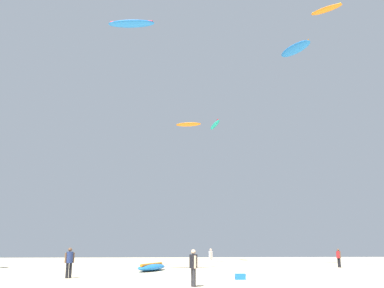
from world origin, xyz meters
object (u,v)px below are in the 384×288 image
(kite_aloft_0, at_px, (188,124))
(person_midground, at_px, (69,260))
(kite_aloft_5, at_px, (326,9))
(kite_aloft_6, at_px, (215,125))
(person_foreground, at_px, (193,265))
(kite_aloft_4, at_px, (295,49))
(person_right, at_px, (211,256))
(person_left, at_px, (339,256))
(cooler_box, at_px, (240,277))
(kite_grounded_near, at_px, (152,267))
(kite_aloft_2, at_px, (131,24))

(kite_aloft_0, bearing_deg, person_midground, -112.45)
(kite_aloft_5, height_order, kite_aloft_6, kite_aloft_5)
(person_foreground, height_order, kite_aloft_4, kite_aloft_4)
(kite_aloft_4, bearing_deg, kite_aloft_6, 120.63)
(person_foreground, xyz_separation_m, kite_aloft_4, (12.62, 19.44, 21.28))
(kite_aloft_0, xyz_separation_m, kite_aloft_6, (3.84, 4.92, 1.52))
(kite_aloft_4, relative_size, kite_aloft_6, 1.07)
(person_right, height_order, kite_aloft_0, kite_aloft_0)
(person_left, height_order, kite_aloft_0, kite_aloft_0)
(person_midground, relative_size, kite_aloft_4, 0.41)
(person_foreground, xyz_separation_m, person_left, (14.36, 16.85, -0.03))
(person_right, relative_size, cooler_box, 2.88)
(person_right, distance_m, kite_aloft_5, 25.43)
(person_left, relative_size, kite_grounded_near, 0.33)
(person_midground, bearing_deg, kite_aloft_5, -97.51)
(person_foreground, height_order, kite_aloft_0, kite_aloft_0)
(kite_aloft_0, bearing_deg, kite_aloft_5, -46.31)
(person_left, distance_m, kite_aloft_2, 26.61)
(kite_grounded_near, height_order, kite_aloft_2, kite_aloft_2)
(kite_grounded_near, relative_size, kite_aloft_6, 1.25)
(kite_grounded_near, distance_m, kite_aloft_6, 26.10)
(person_foreground, relative_size, kite_aloft_5, 0.60)
(person_left, height_order, person_right, person_right)
(cooler_box, xyz_separation_m, kite_aloft_4, (9.67, 15.48, 22.08))
(person_right, distance_m, kite_grounded_near, 7.99)
(cooler_box, xyz_separation_m, kite_aloft_0, (-1.22, 22.45, 15.49))
(kite_aloft_5, bearing_deg, kite_aloft_4, 101.87)
(kite_aloft_4, height_order, kite_aloft_6, kite_aloft_4)
(person_foreground, distance_m, cooler_box, 5.01)
(kite_aloft_6, bearing_deg, kite_aloft_2, -114.11)
(person_left, xyz_separation_m, kite_grounded_near, (-16.39, -3.89, -0.67))
(kite_aloft_0, height_order, kite_aloft_6, kite_aloft_6)
(person_foreground, distance_m, kite_grounded_near, 13.14)
(person_left, bearing_deg, person_foreground, -148.99)
(person_right, relative_size, kite_aloft_6, 0.41)
(kite_aloft_2, relative_size, kite_aloft_6, 0.96)
(cooler_box, bearing_deg, kite_aloft_2, 139.84)
(kite_aloft_0, bearing_deg, person_left, -37.16)
(kite_aloft_6, bearing_deg, kite_aloft_0, -127.95)
(person_midground, bearing_deg, kite_aloft_0, -51.03)
(person_foreground, distance_m, person_midground, 8.94)
(person_right, xyz_separation_m, kite_aloft_6, (2.34, 12.41, 16.23))
(kite_aloft_4, distance_m, kite_aloft_5, 5.92)
(kite_aloft_0, distance_m, kite_aloft_6, 6.43)
(person_foreground, distance_m, person_left, 22.14)
(cooler_box, xyz_separation_m, kite_aloft_6, (2.62, 27.38, 17.01))
(kite_aloft_4, bearing_deg, kite_grounded_near, -156.14)
(person_right, xyz_separation_m, kite_grounded_near, (-5.27, -5.97, -0.67))
(kite_aloft_2, relative_size, kite_aloft_5, 1.37)
(kite_grounded_near, height_order, kite_aloft_6, kite_aloft_6)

